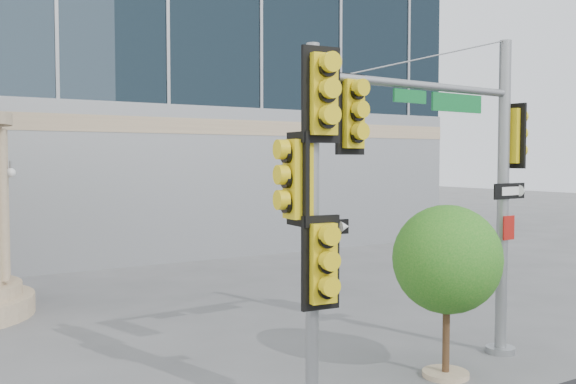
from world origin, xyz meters
TOP-DOWN VIEW (x-y plane):
  - ground at (0.00, 0.00)m, footprint 120.00×120.00m
  - main_signal_pole at (2.36, -0.32)m, footprint 4.91×0.76m
  - secondary_signal_pole at (-1.57, -0.88)m, footprint 0.98×0.79m
  - street_tree at (1.54, -0.65)m, footprint 2.01×1.96m

SIDE VIEW (x-z plane):
  - ground at x=0.00m, z-range 0.00..0.00m
  - street_tree at x=1.54m, z-range 0.50..3.63m
  - secondary_signal_pole at x=-1.57m, z-range 0.50..6.20m
  - main_signal_pole at x=2.36m, z-range 0.75..7.06m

